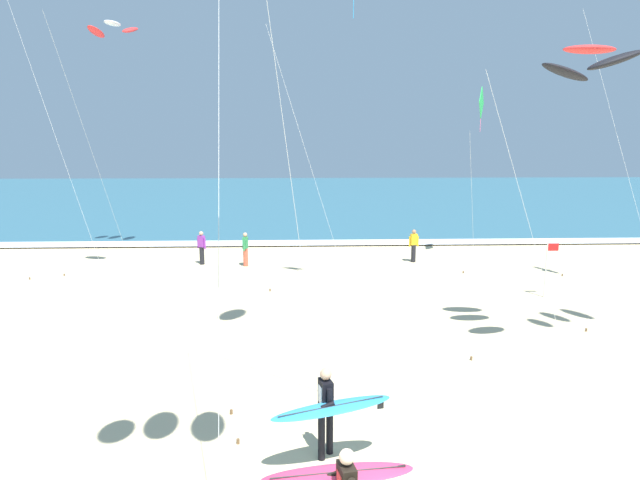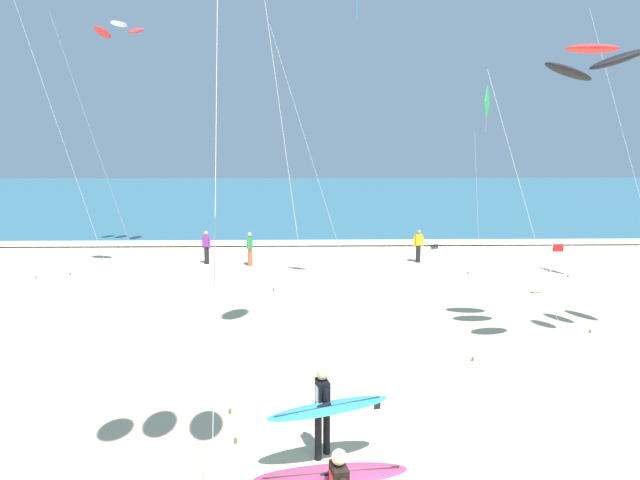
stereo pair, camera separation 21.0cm
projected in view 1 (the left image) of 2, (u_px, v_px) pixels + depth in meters
The scene contains 10 objects.
ocean_water at pixel (310, 195), 60.71m from camera, with size 160.00×60.00×0.08m, color #2D6075.
shoreline_foam at pixel (320, 243), 31.47m from camera, with size 160.00×1.75×0.01m, color white.
surfer_trailing at pixel (328, 407), 9.80m from camera, with size 2.24×1.13×1.71m.
kite_arc_ivory_distant at pixel (113, 29), 26.66m from camera, with size 2.63×5.63×11.48m.
kite_arc_scarlet_close at pixel (588, 61), 13.55m from camera, with size 3.38×2.83×8.04m.
kite_diamond_emerald_extra at pixel (481, 106), 26.05m from camera, with size 1.78×3.68×8.32m.
bystander_purple_top at pixel (202, 247), 26.07m from camera, with size 0.44×0.32×1.59m.
bystander_green_top at pixel (245, 249), 25.70m from camera, with size 0.25×0.49×1.59m.
bystander_yellow_top at pixel (414, 245), 26.59m from camera, with size 0.49×0.24×1.59m.
lifeguard_flag at pixel (548, 264), 20.42m from camera, with size 0.45×0.05×2.10m.
Camera 1 is at (-1.21, -6.37, 5.67)m, focal length 30.98 mm.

